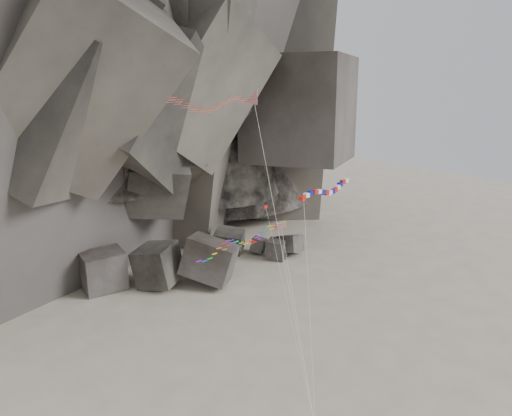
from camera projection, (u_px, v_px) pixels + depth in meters
ground at (278, 384)px, 57.60m from camera, size 260.00×260.00×0.00m
headland at (51, 34)px, 99.41m from camera, size 110.00×70.00×84.00m
boulder_field at (131, 280)px, 79.33m from camera, size 68.01×19.46×8.98m
delta_kite at (210, 103)px, 47.08m from camera, size 10.44×13.63×31.51m
banner_kite at (326, 191)px, 57.66m from camera, size 17.18×12.78×20.33m
parafoil_kite at (239, 242)px, 53.05m from camera, size 13.37×13.66×16.40m
pennant_kite at (275, 248)px, 54.00m from camera, size 5.32×13.80×18.55m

